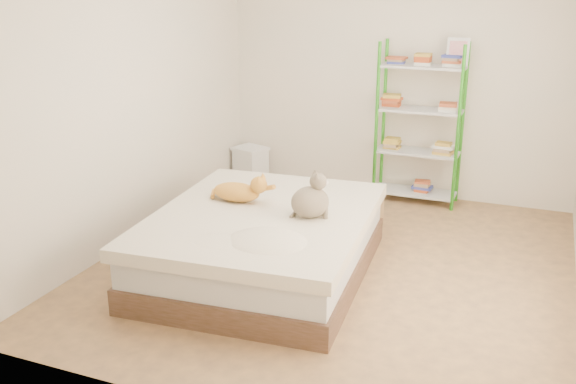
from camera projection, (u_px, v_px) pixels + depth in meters
The scene contains 7 objects.
room at pixel (339, 113), 5.03m from camera, with size 3.81×4.21×2.61m.
bed at pixel (263, 243), 5.21m from camera, with size 1.80×2.19×0.53m.
orange_cat at pixel (236, 190), 5.36m from camera, with size 0.49×0.26×0.20m, color #EEA245, non-canonical shape.
grey_cat at pixel (310, 195), 4.96m from camera, with size 0.27×0.32×0.37m, color #87765B, non-canonical shape.
shelf_unit at pixel (420, 121), 6.71m from camera, with size 0.88×0.36×1.74m.
cardboard_box at pixel (352, 209), 6.19m from camera, with size 0.53×0.51×0.43m.
white_bin at pixel (251, 164), 7.59m from camera, with size 0.44×0.42×0.42m.
Camera 1 is at (1.48, -4.75, 2.32)m, focal length 40.00 mm.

